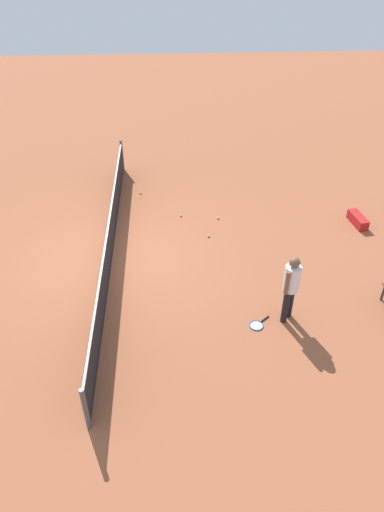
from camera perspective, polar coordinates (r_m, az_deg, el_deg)
The scene contains 9 objects.
ground_plane at distance 12.64m, azimuth -9.56°, elevation -0.17°, with size 40.00×40.00×0.00m, color #9E5638.
court_net at distance 12.34m, azimuth -9.80°, elevation 1.67°, with size 10.09×0.09×1.07m.
player_near_side at distance 10.30m, azimuth 11.78°, elevation -3.29°, with size 0.48×0.48×1.70m.
tennis_racket_near_player at distance 10.70m, azimuth 7.80°, elevation -8.17°, with size 0.51×0.56×0.03m.
tennis_ball_near_player at distance 15.31m, azimuth -6.18°, elevation 7.52°, with size 0.07×0.07×0.07m, color #C6E033.
tennis_ball_by_net at distance 14.00m, azimuth 3.12°, elevation 4.59°, with size 0.07×0.07×0.07m, color #C6E033.
tennis_ball_midcourt at distance 13.21m, azimuth 1.98°, elevation 2.41°, with size 0.07×0.07×0.07m, color #C6E033.
tennis_ball_baseline at distance 14.09m, azimuth -1.36°, elevation 4.88°, with size 0.07×0.07×0.07m, color #C6E033.
equipment_bag at distance 14.52m, azimuth 19.16°, elevation 4.20°, with size 0.83×0.40×0.28m.
Camera 1 is at (-9.99, -1.56, 7.57)m, focal length 33.43 mm.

